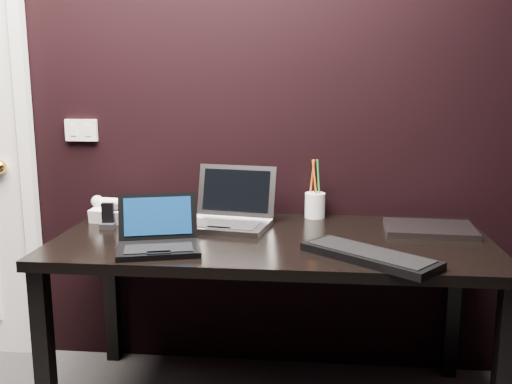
# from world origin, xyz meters

# --- Properties ---
(wall_back) EXTENTS (4.00, 0.00, 4.00)m
(wall_back) POSITION_xyz_m (0.00, 1.80, 1.30)
(wall_back) COLOR black
(wall_back) RESTS_ON ground
(wall_switch) EXTENTS (0.15, 0.02, 0.10)m
(wall_switch) POSITION_xyz_m (-0.62, 1.79, 1.12)
(wall_switch) COLOR silver
(wall_switch) RESTS_ON wall_back
(desk) EXTENTS (1.70, 0.80, 0.74)m
(desk) POSITION_xyz_m (0.30, 1.40, 0.66)
(desk) COLOR black
(desk) RESTS_ON ground
(netbook) EXTENTS (0.35, 0.33, 0.19)m
(netbook) POSITION_xyz_m (-0.10, 1.19, 0.78)
(netbook) COLOR black
(netbook) RESTS_ON desk
(silver_laptop) EXTENTS (0.40, 0.37, 0.24)m
(silver_laptop) POSITION_xyz_m (0.10, 1.55, 0.79)
(silver_laptop) COLOR gray
(silver_laptop) RESTS_ON desk
(ext_keyboard) EXTENTS (0.48, 0.44, 0.03)m
(ext_keyboard) POSITION_xyz_m (0.65, 1.14, 0.76)
(ext_keyboard) COLOR black
(ext_keyboard) RESTS_ON desk
(closed_laptop) EXTENTS (0.37, 0.27, 0.02)m
(closed_laptop) POSITION_xyz_m (0.93, 1.54, 0.75)
(closed_laptop) COLOR #9E9DA3
(closed_laptop) RESTS_ON desk
(desk_phone) EXTENTS (0.25, 0.21, 0.12)m
(desk_phone) POSITION_xyz_m (-0.40, 1.60, 0.78)
(desk_phone) COLOR white
(desk_phone) RESTS_ON desk
(mobile_phone) EXTENTS (0.07, 0.06, 0.10)m
(mobile_phone) POSITION_xyz_m (-0.39, 1.47, 0.78)
(mobile_phone) COLOR black
(mobile_phone) RESTS_ON desk
(pen_cup) EXTENTS (0.11, 0.11, 0.26)m
(pen_cup) POSITION_xyz_m (0.47, 1.74, 0.80)
(pen_cup) COLOR white
(pen_cup) RESTS_ON desk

